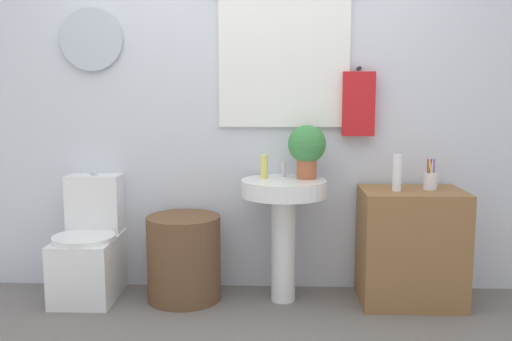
% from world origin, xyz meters
% --- Properties ---
extents(back_wall, '(4.40, 0.18, 2.60)m').
position_xyz_m(back_wall, '(0.00, 1.15, 1.31)').
color(back_wall, silver).
rests_on(back_wall, ground_plane).
extents(toilet, '(0.38, 0.51, 0.77)m').
position_xyz_m(toilet, '(-0.97, 0.89, 0.29)').
color(toilet, white).
rests_on(toilet, ground_plane).
extents(laundry_hamper, '(0.46, 0.46, 0.53)m').
position_xyz_m(laundry_hamper, '(-0.37, 0.85, 0.26)').
color(laundry_hamper, brown).
rests_on(laundry_hamper, ground_plane).
extents(pedestal_sink, '(0.52, 0.52, 0.76)m').
position_xyz_m(pedestal_sink, '(0.25, 0.85, 0.57)').
color(pedestal_sink, white).
rests_on(pedestal_sink, ground_plane).
extents(faucet, '(0.03, 0.03, 0.10)m').
position_xyz_m(faucet, '(0.25, 0.97, 0.81)').
color(faucet, silver).
rests_on(faucet, pedestal_sink).
extents(wooden_cabinet, '(0.61, 0.44, 0.70)m').
position_xyz_m(wooden_cabinet, '(1.02, 0.85, 0.35)').
color(wooden_cabinet, olive).
rests_on(wooden_cabinet, ground_plane).
extents(soap_bottle, '(0.05, 0.05, 0.15)m').
position_xyz_m(soap_bottle, '(0.13, 0.90, 0.83)').
color(soap_bottle, '#DBD166').
rests_on(soap_bottle, pedestal_sink).
extents(potted_plant, '(0.23, 0.23, 0.33)m').
position_xyz_m(potted_plant, '(0.39, 0.91, 0.95)').
color(potted_plant, '#AD5B38').
rests_on(potted_plant, pedestal_sink).
extents(lotion_bottle, '(0.05, 0.05, 0.22)m').
position_xyz_m(lotion_bottle, '(0.92, 0.81, 0.81)').
color(lotion_bottle, white).
rests_on(lotion_bottle, wooden_cabinet).
extents(toothbrush_cup, '(0.08, 0.08, 0.19)m').
position_xyz_m(toothbrush_cup, '(1.13, 0.87, 0.75)').
color(toothbrush_cup, silver).
rests_on(toothbrush_cup, wooden_cabinet).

